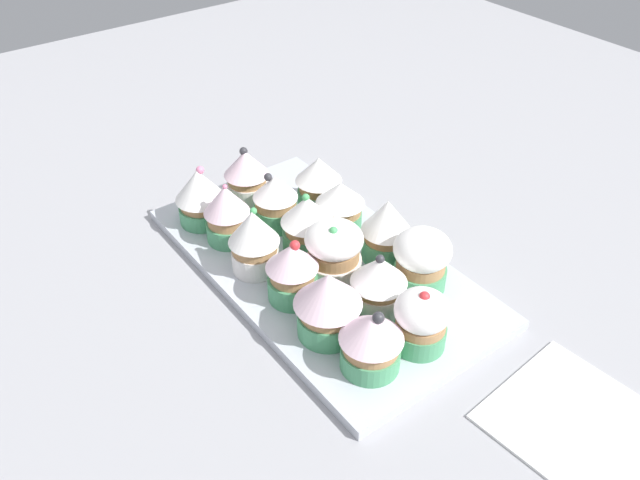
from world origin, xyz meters
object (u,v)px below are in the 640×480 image
at_px(baking_tray, 320,265).
at_px(cupcake_0, 200,195).
at_px(cupcake_1, 227,213).
at_px(cupcake_3, 292,271).
at_px(cupcake_2, 254,240).
at_px(cupcake_13, 340,205).
at_px(cupcake_9, 334,251).
at_px(cupcake_15, 421,259).
at_px(cupcake_14, 386,228).
at_px(cupcake_12, 319,182).
at_px(cupcake_8, 308,223).
at_px(napkin, 579,422).
at_px(cupcake_5, 371,340).
at_px(cupcake_10, 382,281).
at_px(cupcake_11, 423,319).
at_px(cupcake_4, 328,303).
at_px(cupcake_6, 248,174).
at_px(cupcake_7, 275,201).

distance_m(baking_tray, cupcake_0, 0.17).
height_order(cupcake_1, cupcake_3, cupcake_1).
bearing_deg(cupcake_2, cupcake_13, 90.69).
xyz_separation_m(baking_tray, cupcake_3, (0.03, -0.06, 0.04)).
height_order(baking_tray, cupcake_2, cupcake_2).
height_order(cupcake_3, cupcake_9, same).
distance_m(cupcake_1, cupcake_3, 0.13).
height_order(cupcake_3, cupcake_15, cupcake_3).
bearing_deg(cupcake_14, cupcake_13, -172.96).
height_order(cupcake_0, cupcake_9, cupcake_0).
bearing_deg(cupcake_12, cupcake_14, 0.36).
bearing_deg(cupcake_14, cupcake_12, -179.64).
xyz_separation_m(cupcake_8, napkin, (0.34, 0.05, -0.05)).
bearing_deg(cupcake_14, cupcake_15, -3.61).
height_order(cupcake_0, cupcake_14, same).
relative_size(cupcake_5, cupcake_12, 0.96).
distance_m(cupcake_2, cupcake_12, 0.14).
distance_m(cupcake_10, cupcake_11, 0.06).
distance_m(cupcake_2, cupcake_8, 0.07).
bearing_deg(cupcake_8, cupcake_10, 1.35).
xyz_separation_m(baking_tray, cupcake_10, (0.10, 0.00, 0.04)).
distance_m(cupcake_3, cupcake_4, 0.06).
xyz_separation_m(cupcake_9, cupcake_12, (-0.12, 0.07, 0.00)).
height_order(cupcake_11, cupcake_12, cupcake_12).
bearing_deg(baking_tray, cupcake_12, 144.06).
distance_m(cupcake_5, cupcake_8, 0.19).
bearing_deg(cupcake_11, cupcake_5, -97.53).
distance_m(cupcake_9, cupcake_15, 0.09).
xyz_separation_m(cupcake_2, cupcake_15, (0.13, 0.13, -0.00)).
height_order(cupcake_13, napkin, cupcake_13).
height_order(cupcake_5, cupcake_10, cupcake_10).
distance_m(cupcake_2, cupcake_9, 0.09).
height_order(baking_tray, cupcake_3, cupcake_3).
xyz_separation_m(cupcake_3, cupcake_14, (0.01, 0.12, 0.00)).
xyz_separation_m(cupcake_5, cupcake_15, (-0.06, 0.12, 0.00)).
bearing_deg(cupcake_5, cupcake_0, -177.62).
bearing_deg(cupcake_10, cupcake_11, -1.96).
xyz_separation_m(cupcake_11, cupcake_14, (-0.12, 0.06, 0.01)).
bearing_deg(cupcake_4, cupcake_6, 165.72).
distance_m(cupcake_6, cupcake_10, 0.26).
height_order(cupcake_4, cupcake_5, cupcake_4).
xyz_separation_m(cupcake_3, cupcake_12, (-0.12, 0.12, 0.00)).
bearing_deg(baking_tray, cupcake_14, 59.20).
relative_size(cupcake_11, cupcake_14, 0.89).
relative_size(cupcake_1, cupcake_12, 1.06).
bearing_deg(cupcake_14, cupcake_8, -134.83).
height_order(cupcake_2, cupcake_11, cupcake_2).
bearing_deg(cupcake_1, cupcake_14, 42.71).
bearing_deg(cupcake_7, baking_tray, 0.21).
distance_m(cupcake_2, cupcake_14, 0.15).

